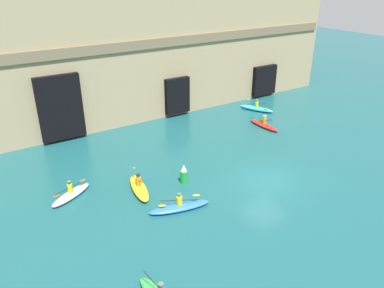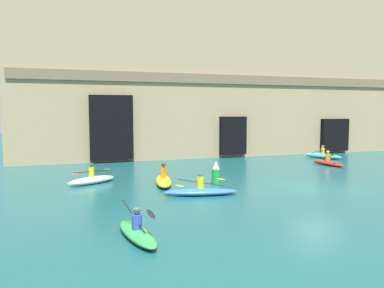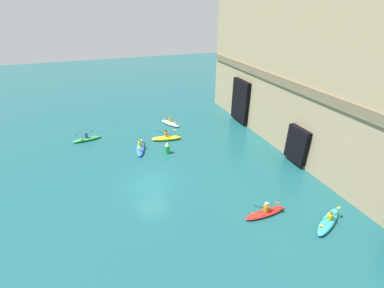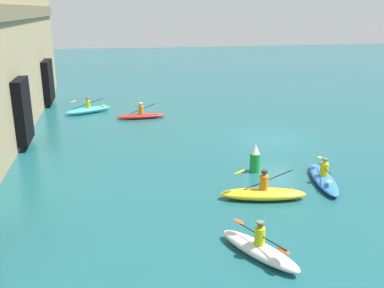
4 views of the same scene
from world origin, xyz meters
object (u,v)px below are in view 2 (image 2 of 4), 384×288
(kayak_cyan, at_px, (323,156))
(kayak_blue, at_px, (200,191))
(kayak_red, at_px, (328,162))
(kayak_yellow, at_px, (164,180))
(kayak_green, at_px, (137,232))
(marker_buoy, at_px, (216,173))
(kayak_white, at_px, (92,180))

(kayak_cyan, bearing_deg, kayak_blue, -81.93)
(kayak_blue, height_order, kayak_red, same)
(kayak_yellow, relative_size, kayak_red, 1.03)
(kayak_green, xyz_separation_m, marker_buoy, (5.71, 7.54, 0.39))
(kayak_yellow, xyz_separation_m, marker_buoy, (2.83, -0.65, 0.35))
(kayak_blue, relative_size, marker_buoy, 2.84)
(kayak_cyan, distance_m, marker_buoy, 14.99)
(kayak_white, height_order, kayak_yellow, kayak_yellow)
(kayak_green, relative_size, kayak_white, 1.06)
(kayak_green, distance_m, kayak_red, 20.15)
(kayak_blue, relative_size, kayak_red, 1.12)
(kayak_cyan, relative_size, kayak_blue, 0.91)
(kayak_white, distance_m, marker_buoy, 6.91)
(kayak_green, distance_m, marker_buoy, 9.47)
(kayak_white, height_order, marker_buoy, marker_buoy)
(kayak_cyan, height_order, kayak_yellow, kayak_yellow)
(kayak_yellow, relative_size, marker_buoy, 2.62)
(kayak_red, distance_m, marker_buoy, 11.47)
(kayak_red, xyz_separation_m, marker_buoy, (-10.68, -4.16, 0.39))
(kayak_blue, relative_size, kayak_green, 1.19)
(kayak_green, height_order, kayak_red, kayak_green)
(kayak_green, height_order, marker_buoy, marker_buoy)
(kayak_white, distance_m, kayak_red, 17.36)
(kayak_green, bearing_deg, kayak_white, -3.55)
(kayak_white, bearing_deg, marker_buoy, -46.92)
(kayak_green, relative_size, kayak_red, 0.94)
(kayak_red, bearing_deg, kayak_blue, -64.08)
(kayak_green, distance_m, kayak_yellow, 8.68)
(kayak_yellow, bearing_deg, kayak_green, -8.26)
(kayak_cyan, xyz_separation_m, kayak_blue, (-14.66, -10.03, -0.04))
(marker_buoy, bearing_deg, kayak_red, 21.26)
(kayak_white, relative_size, kayak_red, 0.88)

